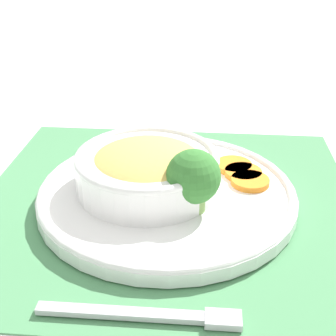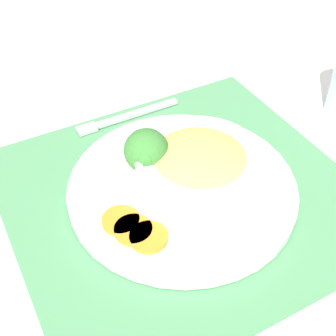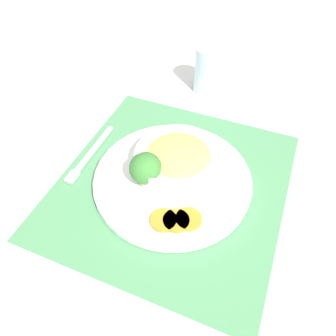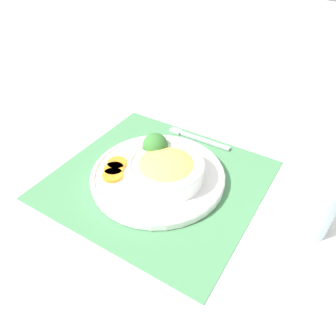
# 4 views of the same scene
# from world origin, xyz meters

# --- Properties ---
(ground_plane) EXTENTS (4.00, 4.00, 0.00)m
(ground_plane) POSITION_xyz_m (0.00, 0.00, 0.00)
(ground_plane) COLOR white
(placemat) EXTENTS (0.49, 0.51, 0.00)m
(placemat) POSITION_xyz_m (0.00, 0.00, 0.00)
(placemat) COLOR #4C8C59
(placemat) RESTS_ON ground_plane
(plate) EXTENTS (0.32, 0.32, 0.02)m
(plate) POSITION_xyz_m (0.00, 0.00, 0.02)
(plate) COLOR white
(plate) RESTS_ON placemat
(bowl) EXTENTS (0.18, 0.18, 0.06)m
(bowl) POSITION_xyz_m (0.00, -0.02, 0.05)
(bowl) COLOR white
(bowl) RESTS_ON plate
(broccoli_floret) EXTENTS (0.06, 0.06, 0.07)m
(broccoli_floret) POSITION_xyz_m (0.04, 0.04, 0.06)
(broccoli_floret) COLOR #84AD5B
(broccoli_floret) RESTS_ON plate
(carrot_slice_near) EXTENTS (0.05, 0.05, 0.01)m
(carrot_slice_near) POSITION_xyz_m (-0.03, 0.10, 0.02)
(carrot_slice_near) COLOR orange
(carrot_slice_near) RESTS_ON plate
(carrot_slice_middle) EXTENTS (0.05, 0.05, 0.01)m
(carrot_slice_middle) POSITION_xyz_m (-0.05, 0.09, 0.02)
(carrot_slice_middle) COLOR orange
(carrot_slice_middle) RESTS_ON plate
(carrot_slice_far) EXTENTS (0.05, 0.05, 0.01)m
(carrot_slice_far) POSITION_xyz_m (-0.07, 0.08, 0.02)
(carrot_slice_far) COLOR orange
(carrot_slice_far) RESTS_ON plate
(fork) EXTENTS (0.03, 0.18, 0.01)m
(fork) POSITION_xyz_m (0.19, 0.03, 0.01)
(fork) COLOR #B7B7BC
(fork) RESTS_ON placemat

